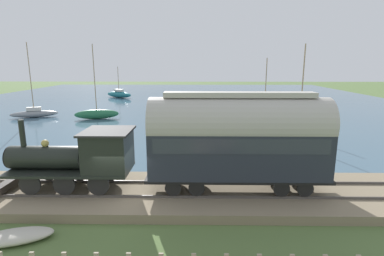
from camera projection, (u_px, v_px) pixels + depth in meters
ground_plane at (126, 202)px, 14.55m from camera, size 200.00×200.00×0.00m
harbor_water at (179, 99)px, 56.88m from camera, size 80.00×80.00×0.01m
rail_embankment at (128, 194)px, 14.95m from camera, size 5.10×56.00×0.55m
steam_locomotive at (83, 156)px, 14.56m from camera, size 2.40×6.44×3.41m
passenger_coach at (238, 137)px, 14.25m from camera, size 2.46×8.73×4.75m
sailboat_green at (97, 114)px, 36.18m from camera, size 2.33×5.30×8.81m
sailboat_gray at (34, 113)px, 37.35m from camera, size 2.99×5.50×9.09m
sailboat_teal at (119, 94)px, 59.25m from camera, size 4.59×6.15×6.04m
sailboat_black at (264, 117)px, 33.41m from camera, size 2.82×3.45×7.19m
sailboat_red at (299, 136)px, 24.65m from camera, size 2.61×3.93×8.09m
rowboat_near_shore at (213, 140)px, 25.09m from camera, size 2.67×2.40×0.53m
rowboat_mid_harbor at (293, 162)px, 19.81m from camera, size 2.11×2.96×0.40m
beached_dinghy at (14, 237)px, 11.20m from camera, size 1.88×3.00×0.44m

